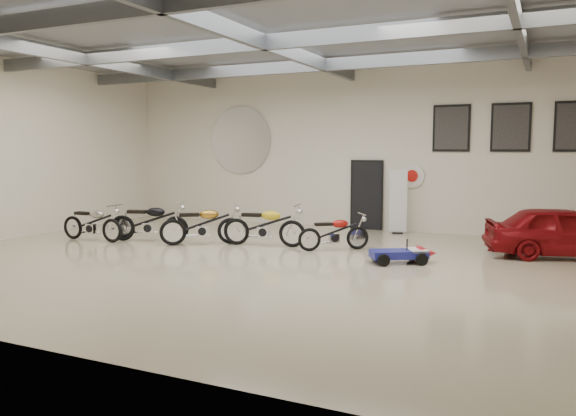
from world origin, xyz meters
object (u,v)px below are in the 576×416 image
at_px(banner_stand, 398,202).
at_px(motorcycle_red, 334,232).
at_px(motorcycle_yellow, 264,225).
at_px(motorcycle_black, 149,221).
at_px(vintage_car, 564,232).
at_px(motorcycle_gold, 202,224).
at_px(go_kart, 404,251).
at_px(motorcycle_silver, 92,222).

distance_m(banner_stand, motorcycle_red, 3.56).
relative_size(motorcycle_yellow, motorcycle_red, 1.21).
relative_size(motorcycle_black, vintage_car, 0.62).
bearing_deg(motorcycle_gold, motorcycle_red, -23.73).
distance_m(motorcycle_yellow, go_kart, 3.87).
bearing_deg(motorcycle_black, motorcycle_gold, -12.52).
relative_size(motorcycle_black, motorcycle_gold, 1.01).
relative_size(motorcycle_silver, go_kart, 1.33).
xyz_separation_m(motorcycle_yellow, go_kart, (3.81, -0.64, -0.29)).
distance_m(motorcycle_black, vintage_car, 10.42).
xyz_separation_m(banner_stand, motorcycle_red, (-0.75, -3.44, -0.48)).
xyz_separation_m(banner_stand, motorcycle_gold, (-4.17, -4.12, -0.39)).
distance_m(motorcycle_silver, vintage_car, 11.99).
bearing_deg(motorcycle_silver, vintage_car, 13.60).
xyz_separation_m(banner_stand, vintage_car, (4.40, -2.02, -0.34)).
bearing_deg(motorcycle_silver, motorcycle_gold, 13.53).
bearing_deg(motorcycle_red, banner_stand, 40.47).
height_order(go_kart, vintage_car, vintage_car).
bearing_deg(go_kart, vintage_car, 3.30).
xyz_separation_m(motorcycle_silver, motorcycle_black, (1.46, 0.60, 0.04)).
bearing_deg(banner_stand, motorcycle_yellow, -138.41).
bearing_deg(vintage_car, go_kart, 108.38).
distance_m(motorcycle_silver, motorcycle_red, 6.65).
height_order(motorcycle_gold, vintage_car, vintage_car).
bearing_deg(motorcycle_silver, banner_stand, 33.77).
height_order(motorcycle_red, vintage_car, vintage_car).
bearing_deg(motorcycle_yellow, go_kart, -19.46).
bearing_deg(motorcycle_yellow, motorcycle_silver, -174.85).
bearing_deg(vintage_car, motorcycle_red, 88.78).
bearing_deg(banner_stand, motorcycle_red, -114.99).
relative_size(motorcycle_gold, go_kart, 1.42).
distance_m(motorcycle_gold, vintage_car, 8.83).
xyz_separation_m(motorcycle_black, vintage_car, (10.18, 2.25, 0.04)).
bearing_deg(vintage_car, motorcycle_yellow, 86.21).
distance_m(motorcycle_gold, go_kart, 5.39).
bearing_deg(motorcycle_black, motorcycle_yellow, -6.23).
height_order(banner_stand, go_kart, banner_stand).
relative_size(banner_stand, motorcycle_red, 1.06).
relative_size(banner_stand, vintage_car, 0.54).
bearing_deg(motorcycle_gold, motorcycle_yellow, -17.23).
relative_size(motorcycle_silver, motorcycle_red, 1.13).
height_order(motorcycle_silver, go_kart, motorcycle_silver).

